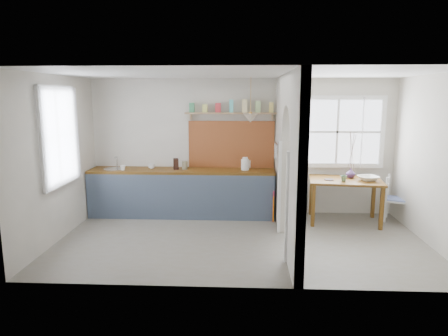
{
  "coord_description": "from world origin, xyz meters",
  "views": [
    {
      "loc": [
        0.02,
        -6.07,
        2.27
      ],
      "look_at": [
        -0.3,
        0.53,
        1.07
      ],
      "focal_mm": 32.0,
      "sensor_mm": 36.0,
      "label": 1
    }
  ],
  "objects_px": {
    "chair_left": "(291,198)",
    "chair_right": "(397,199)",
    "dining_table": "(344,201)",
    "kettle": "(245,164)",
    "vase": "(351,173)"
  },
  "relations": [
    {
      "from": "chair_right",
      "to": "kettle",
      "type": "xyz_separation_m",
      "value": [
        -2.77,
        0.17,
        0.6
      ]
    },
    {
      "from": "dining_table",
      "to": "vase",
      "type": "bearing_deg",
      "value": 57.41
    },
    {
      "from": "dining_table",
      "to": "chair_right",
      "type": "height_order",
      "value": "chair_right"
    },
    {
      "from": "dining_table",
      "to": "chair_left",
      "type": "height_order",
      "value": "chair_left"
    },
    {
      "from": "chair_right",
      "to": "kettle",
      "type": "relative_size",
      "value": 3.49
    },
    {
      "from": "kettle",
      "to": "vase",
      "type": "xyz_separation_m",
      "value": [
        1.93,
        -0.11,
        -0.14
      ]
    },
    {
      "from": "vase",
      "to": "dining_table",
      "type": "bearing_deg",
      "value": -129.36
    },
    {
      "from": "kettle",
      "to": "vase",
      "type": "distance_m",
      "value": 1.94
    },
    {
      "from": "chair_left",
      "to": "vase",
      "type": "height_order",
      "value": "vase"
    },
    {
      "from": "chair_left",
      "to": "chair_right",
      "type": "xyz_separation_m",
      "value": [
        1.93,
        0.03,
        -0.01
      ]
    },
    {
      "from": "dining_table",
      "to": "kettle",
      "type": "height_order",
      "value": "kettle"
    },
    {
      "from": "chair_left",
      "to": "kettle",
      "type": "relative_size",
      "value": 3.54
    },
    {
      "from": "chair_left",
      "to": "dining_table",
      "type": "bearing_deg",
      "value": 62.43
    },
    {
      "from": "chair_left",
      "to": "chair_right",
      "type": "relative_size",
      "value": 1.01
    },
    {
      "from": "chair_left",
      "to": "vase",
      "type": "distance_m",
      "value": 1.18
    }
  ]
}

